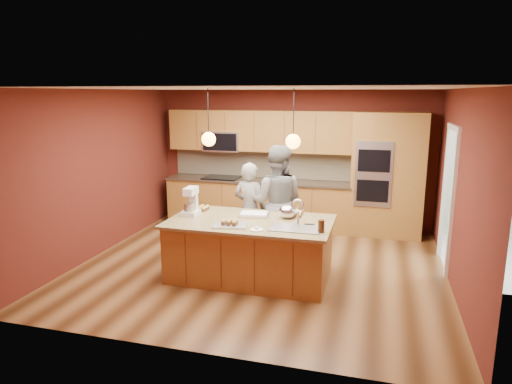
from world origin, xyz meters
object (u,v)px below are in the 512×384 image
(person_left, at_px, (250,209))
(mixing_bowl, at_px, (287,212))
(person_right, at_px, (276,202))
(island, at_px, (251,248))
(stand_mixer, at_px, (191,203))

(person_left, distance_m, mixing_bowl, 1.01)
(person_left, height_order, mixing_bowl, person_left)
(person_left, bearing_deg, person_right, -168.50)
(island, height_order, mixing_bowl, island)
(person_left, height_order, person_right, person_right)
(island, relative_size, stand_mixer, 5.60)
(person_left, relative_size, mixing_bowl, 6.34)
(person_right, height_order, mixing_bowl, person_right)
(stand_mixer, xyz_separation_m, mixing_bowl, (1.42, 0.19, -0.08))
(island, bearing_deg, person_left, 107.23)
(island, bearing_deg, person_right, 79.73)
(island, distance_m, person_right, 1.04)
(person_right, relative_size, mixing_bowl, 7.55)
(person_right, bearing_deg, person_left, -2.94)
(person_right, height_order, stand_mixer, person_right)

